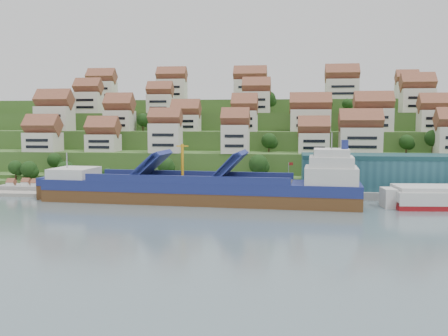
# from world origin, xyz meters

# --- Properties ---
(ground) EXTENTS (300.00, 300.00, 0.00)m
(ground) POSITION_xyz_m (0.00, 0.00, 0.00)
(ground) COLOR slate
(ground) RESTS_ON ground
(quay) EXTENTS (180.00, 14.00, 2.20)m
(quay) POSITION_xyz_m (20.00, 15.00, 1.10)
(quay) COLOR gray
(quay) RESTS_ON ground
(pebble_beach) EXTENTS (45.00, 20.00, 1.00)m
(pebble_beach) POSITION_xyz_m (-58.00, 12.00, 0.50)
(pebble_beach) COLOR gray
(pebble_beach) RESTS_ON ground
(hillside) EXTENTS (260.00, 128.00, 31.00)m
(hillside) POSITION_xyz_m (0.00, 103.55, 10.66)
(hillside) COLOR #2D4C1E
(hillside) RESTS_ON ground
(hillside_village) EXTENTS (156.43, 64.89, 29.19)m
(hillside_village) POSITION_xyz_m (0.03, 60.76, 24.42)
(hillside_village) COLOR beige
(hillside_village) RESTS_ON ground
(hillside_trees) EXTENTS (140.64, 62.41, 30.67)m
(hillside_trees) POSITION_xyz_m (-3.30, 41.54, 15.29)
(hillside_trees) COLOR #193913
(hillside_trees) RESTS_ON ground
(warehouse) EXTENTS (60.00, 15.00, 10.00)m
(warehouse) POSITION_xyz_m (52.00, 17.00, 7.20)
(warehouse) COLOR #235360
(warehouse) RESTS_ON quay
(flagpole) EXTENTS (1.28, 0.16, 8.00)m
(flagpole) POSITION_xyz_m (18.11, 10.00, 6.88)
(flagpole) COLOR gray
(flagpole) RESTS_ON quay
(beach_huts) EXTENTS (14.40, 3.70, 2.20)m
(beach_huts) POSITION_xyz_m (-60.00, 10.75, 2.10)
(beach_huts) COLOR white
(beach_huts) RESTS_ON pebble_beach
(cargo_ship) EXTENTS (85.23, 18.36, 18.84)m
(cargo_ship) POSITION_xyz_m (-3.59, -1.34, 3.53)
(cargo_ship) COLOR #553419
(cargo_ship) RESTS_ON ground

